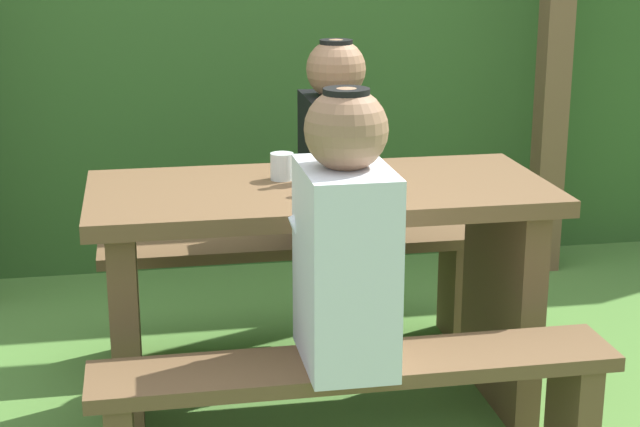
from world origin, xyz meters
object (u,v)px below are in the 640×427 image
at_px(bottle_right, 322,150).
at_px(bottle_left, 351,156).
at_px(picnic_table, 320,262).
at_px(person_white_shirt, 345,239).
at_px(drinking_glass, 282,166).
at_px(bench_near, 356,400).
at_px(bench_far, 294,270).
at_px(person_black_coat, 336,149).

bearing_deg(bottle_right, bottle_left, -58.31).
bearing_deg(picnic_table, person_white_shirt, -93.52).
bearing_deg(bottle_right, drinking_glass, 165.12).
bearing_deg(bench_near, person_white_shirt, 174.21).
relative_size(person_white_shirt, bottle_left, 3.08).
xyz_separation_m(bench_far, person_white_shirt, (-0.03, -1.06, 0.45)).
relative_size(person_white_shirt, bottle_right, 3.01).
relative_size(bench_far, bottle_right, 5.86).
bearing_deg(bench_near, bench_far, 90.00).
relative_size(person_black_coat, drinking_glass, 8.63).
relative_size(person_white_shirt, drinking_glass, 8.63).
xyz_separation_m(person_white_shirt, drinking_glass, (-0.07, 0.62, 0.05)).
relative_size(drinking_glass, bottle_right, 0.35).
distance_m(person_white_shirt, person_black_coat, 1.08).
height_order(bench_far, person_white_shirt, person_white_shirt).
bearing_deg(bottle_right, picnic_table, -106.62).
height_order(picnic_table, drinking_glass, drinking_glass).
bearing_deg(bench_near, person_black_coat, 81.73).
bearing_deg(picnic_table, drinking_glass, 139.06).
bearing_deg(bench_far, bottle_left, -81.77).
bearing_deg(person_white_shirt, picnic_table, 86.48).
height_order(bench_far, drinking_glass, drinking_glass).
relative_size(bench_near, person_black_coat, 1.95).
xyz_separation_m(picnic_table, person_black_coat, (0.15, 0.53, 0.24)).
relative_size(picnic_table, bench_far, 1.00).
bearing_deg(bottle_left, person_white_shirt, -103.78).
distance_m(picnic_table, drinking_glass, 0.32).
xyz_separation_m(bench_far, drinking_glass, (-0.10, -0.44, 0.50)).
relative_size(picnic_table, bottle_right, 5.86).
xyz_separation_m(person_black_coat, bottle_left, (-0.07, -0.58, 0.11)).
bearing_deg(picnic_table, bench_far, 90.00).
bearing_deg(person_white_shirt, drinking_glass, 96.49).
height_order(picnic_table, bottle_left, bottle_left).
bearing_deg(drinking_glass, person_black_coat, 59.69).
distance_m(bottle_left, bottle_right, 0.13).
xyz_separation_m(bench_near, person_black_coat, (0.15, 1.06, 0.45)).
height_order(drinking_glass, bottle_left, bottle_left).
distance_m(bench_near, bottle_left, 0.74).
bearing_deg(drinking_glass, picnic_table, -40.94).
bearing_deg(bottle_right, bench_near, -91.66).
xyz_separation_m(person_white_shirt, bottle_left, (0.12, 0.48, 0.11)).
xyz_separation_m(picnic_table, bench_far, (0.00, 0.53, -0.21)).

